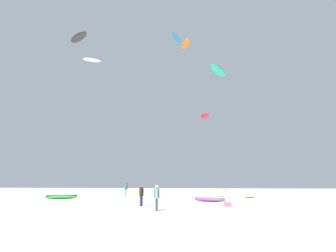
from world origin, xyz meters
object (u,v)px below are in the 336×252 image
kite_aloft_4 (79,37)px  kite_aloft_5 (177,38)px  cooler_box (228,204)px  kite_grounded_mid (62,197)px  person_left (126,188)px  person_midground (141,194)px  kite_aloft_2 (218,71)px  kite_aloft_0 (186,44)px  kite_aloft_3 (205,116)px  person_foreground (157,196)px  kite_grounded_near (209,200)px  kite_aloft_1 (92,60)px

kite_aloft_4 → kite_aloft_5: bearing=-33.6°
cooler_box → kite_grounded_mid: bearing=154.1°
person_left → kite_aloft_5: size_ratio=0.66×
person_left → kite_grounded_mid: person_left is taller
person_midground → kite_aloft_2: size_ratio=0.39×
person_left → kite_aloft_0: (7.04, 13.96, 24.88)m
person_midground → kite_aloft_2: kite_aloft_2 is taller
kite_aloft_3 → kite_aloft_4: size_ratio=1.00×
person_left → kite_aloft_2: 17.99m
kite_aloft_0 → kite_aloft_4: (-14.86, -12.06, -3.84)m
person_foreground → person_midground: person_foreground is taller
person_foreground → kite_aloft_4: size_ratio=0.40×
person_left → kite_aloft_4: (-7.82, 1.90, 21.04)m
person_foreground → kite_aloft_2: 15.91m
kite_grounded_mid → person_foreground: bearing=-45.1°
kite_grounded_near → kite_grounded_mid: kite_grounded_mid is taller
kite_grounded_near → kite_grounded_mid: size_ratio=0.96×
kite_grounded_near → kite_aloft_4: size_ratio=0.80×
kite_grounded_mid → cooler_box: kite_grounded_mid is taller
kite_aloft_3 → kite_aloft_5: kite_aloft_5 is taller
person_foreground → kite_aloft_1: size_ratio=0.66×
person_midground → kite_grounded_mid: size_ratio=0.46×
kite_aloft_3 → kite_aloft_4: 22.70m
cooler_box → kite_aloft_0: size_ratio=0.13×
kite_grounded_near → kite_aloft_2: kite_aloft_2 is taller
kite_aloft_0 → person_foreground: bearing=-91.8°
kite_aloft_3 → kite_aloft_4: bearing=-151.1°
kite_grounded_near → kite_aloft_0: bearing=97.1°
kite_aloft_5 → kite_grounded_near: bearing=-10.2°
person_midground → kite_aloft_0: bearing=-73.9°
person_midground → kite_grounded_near: size_ratio=0.48×
cooler_box → kite_aloft_1: kite_aloft_1 is taller
person_left → kite_grounded_mid: size_ratio=0.50×
kite_aloft_3 → kite_grounded_mid: bearing=-131.8°
kite_grounded_mid → kite_aloft_0: bearing=57.4°
kite_aloft_2 → kite_aloft_3: bearing=92.5°
kite_aloft_2 → kite_aloft_4: (-18.81, 9.89, 9.24)m
kite_aloft_4 → kite_aloft_5: kite_aloft_4 is taller
kite_aloft_0 → kite_aloft_2: kite_aloft_0 is taller
person_foreground → kite_grounded_near: bearing=60.3°
cooler_box → kite_aloft_0: 38.01m
person_foreground → kite_aloft_4: bearing=118.5°
kite_grounded_mid → kite_aloft_5: 20.64m
person_left → kite_aloft_3: bearing=37.0°
cooler_box → kite_aloft_4: 32.81m
kite_aloft_2 → kite_aloft_5: kite_aloft_5 is taller
person_foreground → cooler_box: 6.17m
kite_aloft_2 → kite_aloft_4: bearing=152.3°
person_left → kite_grounded_near: 12.92m
person_foreground → kite_aloft_4: (-13.89, 19.31, 21.07)m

